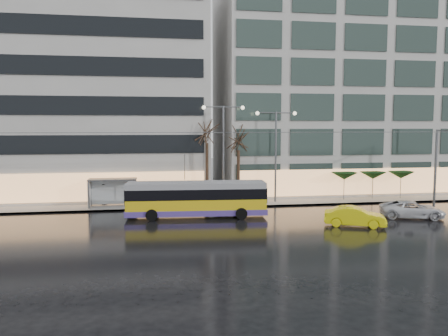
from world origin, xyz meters
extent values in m
plane|color=black|center=(0.00, 0.00, 0.00)|extent=(140.00, 140.00, 0.00)
cube|color=gray|center=(2.00, 14.00, 0.07)|extent=(80.00, 10.00, 0.15)
cube|color=slate|center=(2.00, 9.05, 0.07)|extent=(80.00, 0.10, 0.15)
cube|color=#A4A19D|center=(-16.00, 19.00, 11.15)|extent=(34.00, 14.00, 22.00)
cube|color=#A4A19D|center=(19.00, 19.00, 12.65)|extent=(32.00, 14.00, 25.00)
cube|color=gold|center=(-1.02, 5.50, 0.96)|extent=(11.15, 3.02, 1.38)
cube|color=#4F3990|center=(-1.02, 5.50, 0.51)|extent=(11.19, 3.06, 0.46)
cube|color=black|center=(-1.02, 5.50, 1.97)|extent=(11.17, 3.04, 0.83)
cube|color=gray|center=(-1.02, 5.50, 2.62)|extent=(11.15, 3.02, 0.46)
cube|color=black|center=(4.51, 5.13, 1.84)|extent=(0.19, 2.11, 1.19)
cube|color=black|center=(-6.54, 5.86, 1.84)|extent=(0.19, 2.11, 1.19)
cylinder|color=black|center=(2.54, 6.41, 0.46)|extent=(0.94, 0.38, 0.92)
cylinder|color=black|center=(2.39, 4.12, 0.46)|extent=(0.94, 0.38, 0.92)
cylinder|color=black|center=(-4.42, 6.87, 0.46)|extent=(0.94, 0.38, 0.92)
cylinder|color=black|center=(-4.58, 4.58, 0.46)|extent=(0.94, 0.38, 0.92)
cylinder|color=#595B60|center=(-1.88, 6.43, 3.95)|extent=(0.28, 3.41, 2.42)
cylinder|color=#595B60|center=(-1.85, 6.88, 3.95)|extent=(0.28, 3.41, 2.42)
cylinder|color=#595B60|center=(22.00, 8.50, 3.50)|extent=(0.24, 0.24, 7.00)
cylinder|color=#595B60|center=(1.00, 5.75, 6.80)|extent=(42.00, 0.04, 0.04)
cylinder|color=#595B60|center=(1.00, 6.25, 6.80)|extent=(42.00, 0.04, 0.04)
cube|color=#595B60|center=(-8.00, 10.50, 2.60)|extent=(4.20, 1.60, 0.12)
cube|color=silver|center=(-8.00, 11.20, 1.35)|extent=(4.00, 0.05, 2.20)
cube|color=white|center=(-10.05, 10.50, 1.35)|extent=(0.10, 1.40, 2.20)
cylinder|color=#595B60|center=(-10.00, 9.80, 1.35)|extent=(0.10, 0.10, 2.40)
cylinder|color=#595B60|center=(-10.00, 11.20, 1.35)|extent=(0.10, 0.10, 2.40)
cylinder|color=#595B60|center=(-6.00, 9.80, 1.35)|extent=(0.10, 0.10, 2.40)
cylinder|color=#595B60|center=(-6.00, 11.20, 1.35)|extent=(0.10, 0.10, 2.40)
cylinder|color=#595B60|center=(2.00, 10.80, 4.65)|extent=(0.18, 0.18, 9.00)
cylinder|color=#595B60|center=(1.10, 10.80, 9.05)|extent=(1.80, 0.10, 0.10)
cylinder|color=#595B60|center=(2.90, 10.80, 9.05)|extent=(1.80, 0.10, 0.10)
sphere|color=#FFF2CC|center=(0.20, 10.80, 9.00)|extent=(0.36, 0.36, 0.36)
sphere|color=#FFF2CC|center=(3.80, 10.80, 9.00)|extent=(0.36, 0.36, 0.36)
cylinder|color=#595B60|center=(7.00, 10.80, 4.40)|extent=(0.18, 0.18, 8.50)
cylinder|color=#595B60|center=(6.10, 10.80, 8.55)|extent=(1.80, 0.10, 0.10)
cylinder|color=#595B60|center=(7.90, 10.80, 8.55)|extent=(1.80, 0.10, 0.10)
sphere|color=#FFF2CC|center=(5.20, 10.80, 8.50)|extent=(0.36, 0.36, 0.36)
sphere|color=#FFF2CC|center=(8.80, 10.80, 8.50)|extent=(0.36, 0.36, 0.36)
cylinder|color=black|center=(0.50, 11.00, 2.95)|extent=(0.28, 0.28, 5.60)
cylinder|color=black|center=(3.50, 11.20, 2.60)|extent=(0.28, 0.28, 4.90)
cylinder|color=#595B60|center=(14.00, 11.00, 1.25)|extent=(0.06, 0.06, 2.20)
cone|color=black|center=(14.00, 11.00, 2.45)|extent=(2.50, 2.50, 0.70)
cylinder|color=#595B60|center=(17.00, 11.00, 1.25)|extent=(0.06, 0.06, 2.20)
cone|color=black|center=(17.00, 11.00, 2.45)|extent=(2.50, 2.50, 0.70)
cylinder|color=#595B60|center=(20.00, 11.00, 1.25)|extent=(0.06, 0.06, 2.20)
cone|color=black|center=(20.00, 11.00, 2.45)|extent=(2.50, 2.50, 0.70)
imported|color=#F7EA0D|center=(10.13, 0.52, 0.72)|extent=(4.61, 3.12, 1.44)
imported|color=silver|center=(15.97, 2.53, 0.68)|extent=(5.38, 3.75, 1.37)
imported|color=black|center=(-6.61, 11.01, 0.90)|extent=(0.63, 0.51, 1.50)
imported|color=#F6526F|center=(-6.61, 11.01, 1.90)|extent=(1.22, 1.23, 0.88)
imported|color=black|center=(-6.25, 11.00, 1.03)|extent=(0.88, 0.70, 1.75)
imported|color=black|center=(-8.89, 11.52, 1.09)|extent=(1.39, 1.13, 1.88)
imported|color=black|center=(-8.89, 11.52, 1.90)|extent=(1.08, 1.08, 0.72)
camera|label=1|loc=(-4.21, -29.00, 7.30)|focal=35.00mm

